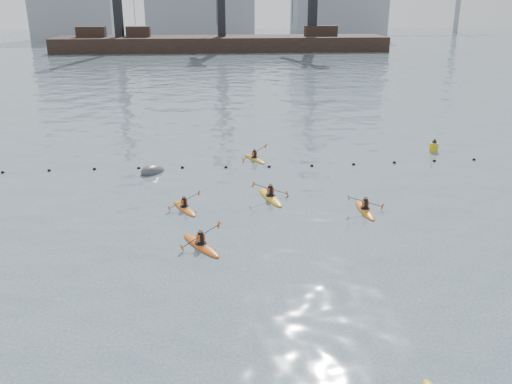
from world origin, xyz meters
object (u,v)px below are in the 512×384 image
at_px(kayaker_2, 184,207).
at_px(kayaker_3, 270,196).
at_px(nav_buoy, 434,147).
at_px(kayaker_0, 201,245).
at_px(kayaker_4, 365,209).
at_px(kayaker_5, 254,158).
at_px(mooring_buoy, 153,172).

xyz_separation_m(kayaker_2, kayaker_3, (4.97, 1.29, 0.01)).
bearing_deg(nav_buoy, kayaker_2, -150.66).
height_order(kayaker_0, kayaker_4, kayaker_0).
height_order(kayaker_0, kayaker_2, kayaker_0).
xyz_separation_m(kayaker_0, kayaker_2, (-0.97, 4.95, -0.01)).
bearing_deg(kayaker_3, kayaker_2, 179.83).
height_order(kayaker_0, nav_buoy, kayaker_0).
relative_size(kayaker_5, nav_buoy, 2.51).
bearing_deg(nav_buoy, kayaker_0, -138.82).
bearing_deg(kayaker_2, kayaker_4, -31.47).
relative_size(kayaker_3, kayaker_4, 1.09).
relative_size(kayaker_2, kayaker_3, 0.83).
height_order(kayaker_3, mooring_buoy, kayaker_3).
bearing_deg(kayaker_0, kayaker_5, 44.92).
height_order(kayaker_3, kayaker_5, kayaker_3).
distance_m(kayaker_2, mooring_buoy, 7.37).
bearing_deg(kayaker_0, kayaker_3, 26.81).
relative_size(mooring_buoy, nav_buoy, 1.75).
xyz_separation_m(kayaker_2, kayaker_5, (4.70, 9.45, 0.00)).
bearing_deg(mooring_buoy, kayaker_4, -33.35).
xyz_separation_m(kayaker_0, kayaker_4, (8.99, 3.79, -0.00)).
xyz_separation_m(kayaker_3, kayaker_4, (4.99, -2.45, -0.01)).
bearing_deg(kayaker_0, kayaker_4, -7.67).
height_order(kayaker_4, kayaker_5, kayaker_5).
bearing_deg(kayaker_4, kayaker_3, -27.26).
bearing_deg(kayaker_5, mooring_buoy, 175.15).
height_order(kayaker_0, kayaker_3, kayaker_3).
relative_size(kayaker_5, mooring_buoy, 1.43).
xyz_separation_m(kayaker_4, mooring_buoy, (-12.35, 8.13, -0.09)).
distance_m(kayaker_4, kayaker_5, 11.84).
relative_size(kayaker_3, mooring_buoy, 1.66).
height_order(kayaker_4, mooring_buoy, kayaker_4).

